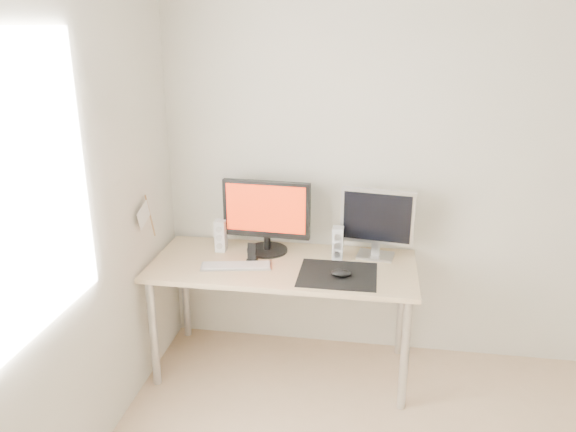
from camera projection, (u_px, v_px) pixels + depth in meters
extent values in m
plane|color=white|center=(442.00, 171.00, 3.44)|extent=(3.50, 0.00, 3.50)
plane|color=white|center=(1.00, 269.00, 2.06)|extent=(0.00, 3.50, 3.50)
cube|color=black|center=(338.00, 275.00, 3.25)|extent=(0.45, 0.40, 0.00)
ellipsoid|color=black|center=(341.00, 273.00, 3.21)|extent=(0.12, 0.07, 0.04)
cube|color=#D1B587|center=(283.00, 266.00, 3.40)|extent=(1.60, 0.70, 0.03)
cylinder|color=silver|center=(153.00, 333.00, 3.36)|extent=(0.05, 0.05, 0.70)
cylinder|color=silver|center=(405.00, 355.00, 3.14)|extent=(0.05, 0.05, 0.70)
cylinder|color=silver|center=(185.00, 290.00, 3.90)|extent=(0.05, 0.05, 0.70)
cylinder|color=silver|center=(401.00, 306.00, 3.68)|extent=(0.05, 0.05, 0.70)
cylinder|color=black|center=(267.00, 250.00, 3.58)|extent=(0.27, 0.27, 0.02)
cylinder|color=black|center=(267.00, 240.00, 3.56)|extent=(0.05, 0.05, 0.12)
cube|color=black|center=(266.00, 209.00, 3.48)|extent=(0.55, 0.07, 0.36)
cube|color=red|center=(265.00, 209.00, 3.45)|extent=(0.50, 0.03, 0.30)
cube|color=silver|center=(375.00, 255.00, 3.50)|extent=(0.24, 0.19, 0.01)
cube|color=#BCBCBF|center=(376.00, 247.00, 3.48)|extent=(0.06, 0.05, 0.10)
cube|color=silver|center=(377.00, 216.00, 3.41)|extent=(0.45, 0.10, 0.34)
cube|color=black|center=(377.00, 218.00, 3.39)|extent=(0.41, 0.06, 0.30)
cube|color=white|center=(221.00, 236.00, 3.56)|extent=(0.07, 0.07, 0.21)
cylinder|color=#ADACAF|center=(219.00, 246.00, 3.54)|extent=(0.04, 0.01, 0.04)
cylinder|color=#B6B6B8|center=(219.00, 238.00, 3.52)|extent=(0.04, 0.01, 0.04)
cylinder|color=#ACADAF|center=(219.00, 230.00, 3.50)|extent=(0.04, 0.01, 0.04)
cube|color=silver|center=(338.00, 243.00, 3.44)|extent=(0.07, 0.07, 0.21)
cylinder|color=silver|center=(337.00, 254.00, 3.41)|extent=(0.04, 0.01, 0.04)
cylinder|color=silver|center=(337.00, 246.00, 3.40)|extent=(0.04, 0.01, 0.04)
cylinder|color=silver|center=(338.00, 237.00, 3.38)|extent=(0.04, 0.01, 0.04)
cube|color=#ACADAF|center=(236.00, 266.00, 3.35)|extent=(0.44, 0.20, 0.01)
cube|color=silver|center=(236.00, 265.00, 3.35)|extent=(0.41, 0.18, 0.01)
cube|color=black|center=(252.00, 260.00, 3.43)|extent=(0.07, 0.06, 0.01)
cube|color=black|center=(252.00, 251.00, 3.41)|extent=(0.05, 0.02, 0.10)
cylinder|color=#A57F54|center=(150.00, 216.00, 3.35)|extent=(0.01, 0.10, 0.29)
cube|color=white|center=(144.00, 214.00, 3.25)|extent=(0.00, 0.19, 0.15)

